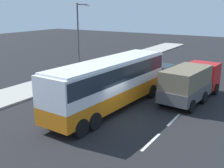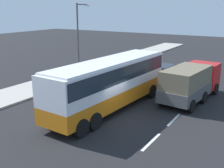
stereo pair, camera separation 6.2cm
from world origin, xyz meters
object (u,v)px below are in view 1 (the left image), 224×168
at_px(car_white_minivan, 164,72).
at_px(street_lamp, 79,36).
at_px(coach_bus, 110,80).
at_px(cargo_truck, 191,81).

distance_m(car_white_minivan, street_lamp, 9.30).
height_order(coach_bus, car_white_minivan, coach_bus).
height_order(cargo_truck, street_lamp, street_lamp).
relative_size(coach_bus, street_lamp, 1.57).
relative_size(coach_bus, car_white_minivan, 2.45).
bearing_deg(cargo_truck, coach_bus, 145.67).
distance_m(coach_bus, car_white_minivan, 10.37).
distance_m(cargo_truck, street_lamp, 11.92).
xyz_separation_m(coach_bus, street_lamp, (5.79, 7.23, 2.19)).
xyz_separation_m(coach_bus, cargo_truck, (5.17, -4.32, -0.71)).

